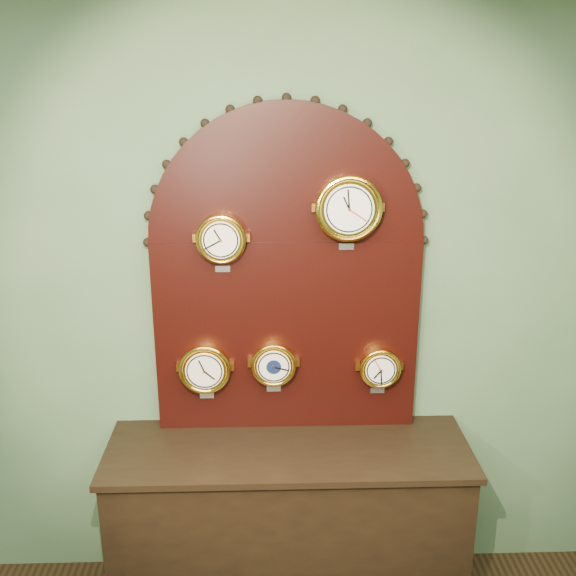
{
  "coord_description": "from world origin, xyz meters",
  "views": [
    {
      "loc": [
        -0.08,
        -0.38,
        2.45
      ],
      "look_at": [
        0.0,
        2.25,
        1.58
      ],
      "focal_mm": 41.55,
      "sensor_mm": 36.0,
      "label": 1
    }
  ],
  "objects_px": {
    "shop_counter": "(288,528)",
    "tide_clock": "(380,367)",
    "display_board": "(287,264)",
    "arabic_clock": "(348,208)",
    "roman_clock": "(221,239)",
    "barometer": "(274,364)",
    "hygrometer": "(205,368)"
  },
  "relations": [
    {
      "from": "shop_counter",
      "to": "tide_clock",
      "type": "distance_m",
      "value": 0.87
    },
    {
      "from": "shop_counter",
      "to": "display_board",
      "type": "relative_size",
      "value": 1.05
    },
    {
      "from": "display_board",
      "to": "arabic_clock",
      "type": "xyz_separation_m",
      "value": [
        0.26,
        -0.07,
        0.26
      ]
    },
    {
      "from": "roman_clock",
      "to": "tide_clock",
      "type": "xyz_separation_m",
      "value": [
        0.71,
        0.0,
        -0.61
      ]
    },
    {
      "from": "display_board",
      "to": "arabic_clock",
      "type": "height_order",
      "value": "display_board"
    },
    {
      "from": "roman_clock",
      "to": "arabic_clock",
      "type": "distance_m",
      "value": 0.56
    },
    {
      "from": "arabic_clock",
      "to": "shop_counter",
      "type": "bearing_deg",
      "value": -149.67
    },
    {
      "from": "roman_clock",
      "to": "barometer",
      "type": "bearing_deg",
      "value": 0.02
    },
    {
      "from": "shop_counter",
      "to": "barometer",
      "type": "xyz_separation_m",
      "value": [
        -0.06,
        0.15,
        0.77
      ]
    },
    {
      "from": "tide_clock",
      "to": "arabic_clock",
      "type": "bearing_deg",
      "value": -179.18
    },
    {
      "from": "arabic_clock",
      "to": "display_board",
      "type": "bearing_deg",
      "value": 165.34
    },
    {
      "from": "display_board",
      "to": "barometer",
      "type": "distance_m",
      "value": 0.46
    },
    {
      "from": "roman_clock",
      "to": "hygrometer",
      "type": "relative_size",
      "value": 0.93
    },
    {
      "from": "hygrometer",
      "to": "tide_clock",
      "type": "bearing_deg",
      "value": 0.09
    },
    {
      "from": "display_board",
      "to": "roman_clock",
      "type": "xyz_separation_m",
      "value": [
        -0.28,
        -0.07,
        0.13
      ]
    },
    {
      "from": "arabic_clock",
      "to": "hygrometer",
      "type": "height_order",
      "value": "arabic_clock"
    },
    {
      "from": "shop_counter",
      "to": "display_board",
      "type": "bearing_deg",
      "value": 90.0
    },
    {
      "from": "roman_clock",
      "to": "hygrometer",
      "type": "xyz_separation_m",
      "value": [
        -0.09,
        -0.0,
        -0.61
      ]
    },
    {
      "from": "tide_clock",
      "to": "roman_clock",
      "type": "bearing_deg",
      "value": -179.94
    },
    {
      "from": "roman_clock",
      "to": "barometer",
      "type": "xyz_separation_m",
      "value": [
        0.22,
        0.0,
        -0.59
      ]
    },
    {
      "from": "arabic_clock",
      "to": "hygrometer",
      "type": "xyz_separation_m",
      "value": [
        -0.63,
        0.0,
        -0.73
      ]
    },
    {
      "from": "roman_clock",
      "to": "tide_clock",
      "type": "height_order",
      "value": "roman_clock"
    },
    {
      "from": "shop_counter",
      "to": "roman_clock",
      "type": "height_order",
      "value": "roman_clock"
    },
    {
      "from": "display_board",
      "to": "tide_clock",
      "type": "xyz_separation_m",
      "value": [
        0.43,
        -0.07,
        -0.48
      ]
    },
    {
      "from": "shop_counter",
      "to": "hygrometer",
      "type": "xyz_separation_m",
      "value": [
        -0.37,
        0.15,
        0.76
      ]
    },
    {
      "from": "shop_counter",
      "to": "hygrometer",
      "type": "distance_m",
      "value": 0.86
    },
    {
      "from": "barometer",
      "to": "tide_clock",
      "type": "bearing_deg",
      "value": 0.07
    },
    {
      "from": "arabic_clock",
      "to": "barometer",
      "type": "relative_size",
      "value": 1.3
    },
    {
      "from": "shop_counter",
      "to": "tide_clock",
      "type": "height_order",
      "value": "tide_clock"
    },
    {
      "from": "arabic_clock",
      "to": "hygrometer",
      "type": "relative_size",
      "value": 1.17
    },
    {
      "from": "arabic_clock",
      "to": "tide_clock",
      "type": "bearing_deg",
      "value": 0.82
    },
    {
      "from": "display_board",
      "to": "hygrometer",
      "type": "distance_m",
      "value": 0.6
    }
  ]
}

